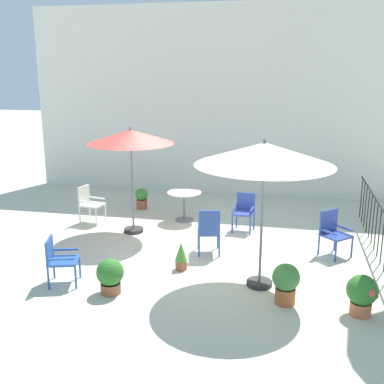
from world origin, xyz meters
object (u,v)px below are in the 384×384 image
at_px(patio_umbrella_1, 264,155).
at_px(patio_chair_1, 209,229).
at_px(potted_plant_3, 110,275).
at_px(potted_plant_5, 181,256).
at_px(patio_umbrella_0, 131,138).
at_px(potted_plant_0, 362,293).
at_px(cafe_table_0, 184,201).
at_px(potted_plant_1, 142,198).
at_px(patio_chair_0, 89,202).
at_px(patio_chair_4, 333,230).
at_px(patio_chair_2, 244,209).
at_px(potted_plant_4, 286,282).
at_px(patio_chair_3, 59,258).

bearing_deg(patio_umbrella_1, patio_chair_1, 132.06).
distance_m(potted_plant_3, potted_plant_5, 1.50).
relative_size(patio_umbrella_0, potted_plant_0, 3.75).
bearing_deg(patio_umbrella_1, cafe_table_0, 122.28).
height_order(potted_plant_1, potted_plant_3, potted_plant_3).
xyz_separation_m(patio_chair_0, potted_plant_5, (2.79, -2.25, -0.24)).
bearing_deg(patio_chair_4, patio_chair_2, 148.87).
xyz_separation_m(patio_chair_4, potted_plant_4, (-0.88, -2.27, -0.14)).
relative_size(patio_umbrella_1, patio_chair_1, 2.64).
distance_m(patio_chair_3, potted_plant_3, 1.02).
bearing_deg(patio_chair_1, potted_plant_5, -114.30).
height_order(patio_chair_0, patio_chair_1, patio_chair_1).
relative_size(patio_chair_2, potted_plant_0, 1.35).
relative_size(patio_umbrella_0, cafe_table_0, 2.89).
xyz_separation_m(patio_umbrella_0, patio_chair_0, (-1.25, 0.43, -1.63)).
xyz_separation_m(patio_chair_1, patio_chair_4, (2.41, 0.49, -0.03)).
bearing_deg(patio_chair_0, patio_umbrella_0, -19.08).
xyz_separation_m(potted_plant_0, potted_plant_1, (-4.95, 4.72, -0.06)).
xyz_separation_m(patio_umbrella_0, cafe_table_0, (0.95, 1.05, -1.65)).
bearing_deg(patio_chair_0, potted_plant_5, -38.94).
bearing_deg(patio_chair_1, patio_umbrella_0, 152.73).
bearing_deg(patio_chair_2, patio_umbrella_1, -79.04).
xyz_separation_m(patio_chair_4, potted_plant_0, (0.25, -2.41, -0.16)).
height_order(patio_chair_1, patio_chair_2, patio_chair_1).
relative_size(patio_chair_0, potted_plant_4, 1.35).
xyz_separation_m(patio_umbrella_1, potted_plant_3, (-2.40, -0.80, -1.95)).
height_order(patio_umbrella_0, potted_plant_0, patio_umbrella_0).
distance_m(patio_umbrella_1, potted_plant_1, 5.61).
relative_size(patio_umbrella_1, patio_chair_4, 2.81).
height_order(patio_chair_1, potted_plant_3, patio_chair_1).
bearing_deg(potted_plant_1, cafe_table_0, -29.90).
xyz_separation_m(patio_chair_1, potted_plant_0, (2.66, -1.91, -0.18)).
bearing_deg(potted_plant_0, potted_plant_1, 136.40).
distance_m(patio_chair_2, patio_chair_3, 4.48).
height_order(patio_umbrella_1, potted_plant_3, patio_umbrella_1).
xyz_separation_m(patio_chair_0, potted_plant_3, (1.86, -3.43, -0.20)).
height_order(patio_chair_3, potted_plant_3, patio_chair_3).
height_order(patio_umbrella_0, patio_chair_1, patio_umbrella_0).
bearing_deg(potted_plant_3, potted_plant_4, 4.67).
height_order(potted_plant_3, potted_plant_5, potted_plant_3).
relative_size(patio_chair_3, potted_plant_3, 1.38).
bearing_deg(patio_chair_3, patio_chair_4, 26.41).
relative_size(patio_umbrella_0, potted_plant_3, 3.99).
bearing_deg(potted_plant_4, cafe_table_0, 123.16).
distance_m(patio_umbrella_0, patio_chair_2, 3.03).
bearing_deg(potted_plant_4, potted_plant_0, -6.85).
distance_m(potted_plant_0, potted_plant_3, 3.97).
bearing_deg(patio_umbrella_0, patio_umbrella_1, -36.17).
relative_size(patio_chair_3, potted_plant_0, 1.30).
distance_m(potted_plant_3, potted_plant_4, 2.85).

